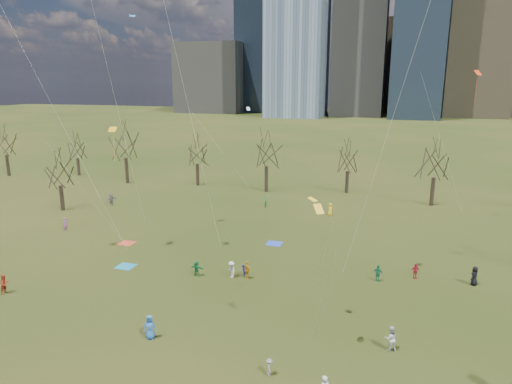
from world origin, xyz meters
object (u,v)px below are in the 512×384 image
(person_4, at_px, (247,270))
(blanket_crimson, at_px, (127,243))
(person_0, at_px, (150,327))
(blanket_teal, at_px, (126,266))
(blanket_navy, at_px, (274,244))
(person_2, at_px, (5,284))

(person_4, bearing_deg, blanket_crimson, 22.46)
(person_4, bearing_deg, person_0, 113.32)
(blanket_teal, relative_size, person_0, 0.94)
(blanket_teal, relative_size, blanket_navy, 1.00)
(person_0, height_order, person_2, person_0)
(blanket_navy, xyz_separation_m, person_0, (-3.21, -20.07, 0.83))
(blanket_navy, bearing_deg, person_2, -135.42)
(person_0, height_order, person_4, person_0)
(person_0, bearing_deg, person_2, 148.19)
(blanket_teal, bearing_deg, person_0, -50.28)
(blanket_crimson, height_order, person_4, person_4)
(blanket_navy, height_order, blanket_crimson, same)
(blanket_crimson, bearing_deg, person_0, -52.86)
(blanket_navy, height_order, person_2, person_2)
(blanket_crimson, distance_m, person_4, 15.71)
(blanket_teal, bearing_deg, person_2, -129.23)
(person_0, bearing_deg, person_4, 51.48)
(blanket_navy, xyz_separation_m, person_2, (-17.85, -17.59, 0.79))
(blanket_teal, distance_m, blanket_navy, 15.30)
(blanket_teal, distance_m, person_0, 13.18)
(person_0, bearing_deg, blanket_navy, 58.71)
(blanket_teal, xyz_separation_m, blanket_crimson, (-3.39, 5.45, 0.00))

